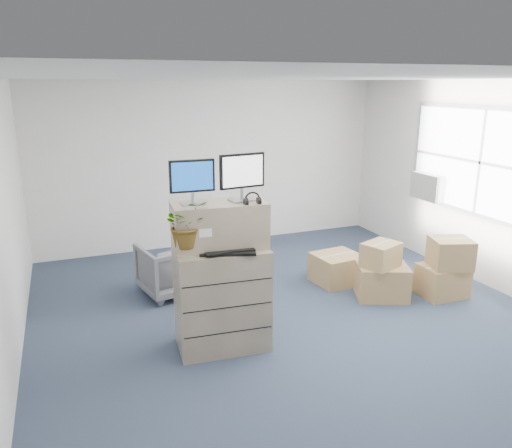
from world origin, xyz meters
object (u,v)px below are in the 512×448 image
at_px(monitor_left, 192,179).
at_px(potted_plant, 186,230).
at_px(office_chair, 170,266).
at_px(water_bottle, 228,234).
at_px(keyboard, 228,251).
at_px(filing_cabinet_lower, 222,298).
at_px(monitor_right, 242,175).

height_order(monitor_left, potted_plant, monitor_left).
bearing_deg(monitor_left, office_chair, 90.72).
xyz_separation_m(water_bottle, potted_plant, (-0.46, -0.09, 0.12)).
distance_m(water_bottle, office_chair, 1.83).
relative_size(monitor_left, keyboard, 0.81).
bearing_deg(office_chair, potted_plant, 72.70).
distance_m(filing_cabinet_lower, monitor_right, 1.33).
distance_m(filing_cabinet_lower, monitor_left, 1.31).
xyz_separation_m(monitor_left, office_chair, (0.04, 1.54, -1.45)).
bearing_deg(water_bottle, filing_cabinet_lower, -165.19).
height_order(filing_cabinet_lower, water_bottle, water_bottle).
bearing_deg(filing_cabinet_lower, monitor_right, 11.30).
relative_size(monitor_right, potted_plant, 0.90).
height_order(monitor_right, water_bottle, monitor_right).
bearing_deg(potted_plant, water_bottle, 11.32).
bearing_deg(potted_plant, keyboard, -12.84).
xyz_separation_m(keyboard, office_chair, (-0.25, 1.76, -0.74)).
bearing_deg(monitor_left, filing_cabinet_lower, -12.29).
relative_size(keyboard, water_bottle, 1.98).
bearing_deg(keyboard, monitor_right, 57.91).
distance_m(filing_cabinet_lower, keyboard, 0.59).
relative_size(monitor_right, water_bottle, 1.75).
relative_size(monitor_left, water_bottle, 1.61).
bearing_deg(office_chair, monitor_right, 94.44).
xyz_separation_m(filing_cabinet_lower, monitor_left, (-0.26, 0.07, 1.28)).
distance_m(monitor_right, keyboard, 0.79).
bearing_deg(filing_cabinet_lower, keyboard, -76.88).
height_order(keyboard, water_bottle, water_bottle).
bearing_deg(monitor_right, office_chair, 99.57).
relative_size(potted_plant, office_chair, 0.72).
xyz_separation_m(monitor_right, office_chair, (-0.47, 1.58, -1.47)).
xyz_separation_m(monitor_left, potted_plant, (-0.11, -0.14, -0.47)).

